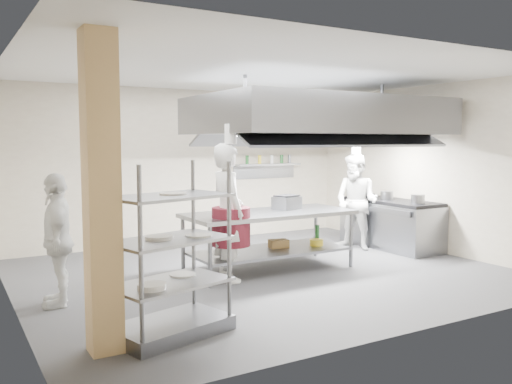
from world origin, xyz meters
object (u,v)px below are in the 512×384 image
pass_rack (170,250)px  chef_plating (57,240)px  chef_line (357,202)px  griddle (287,203)px  stockpot (387,196)px  island (269,241)px  cooking_range (391,225)px  chef_head (228,213)px

pass_rack → chef_plating: pass_rack is taller
pass_rack → chef_line: pass_rack is taller
griddle → stockpot: size_ratio=1.69×
island → chef_line: bearing=14.4°
chef_line → griddle: (-1.82, -0.42, 0.13)m
island → chef_plating: size_ratio=1.63×
island → stockpot: (2.83, 0.41, 0.53)m
pass_rack → stockpot: pass_rack is taller
island → cooking_range: size_ratio=1.32×
chef_head → griddle: chef_head is taller
pass_rack → chef_plating: (-0.80, 1.65, -0.08)m
chef_head → island: bearing=-71.0°
pass_rack → cooking_range: bearing=8.3°
island → pass_rack: size_ratio=1.48×
pass_rack → chef_line: bearing=13.2°
chef_plating → stockpot: 6.03m
pass_rack → chef_head: bearing=32.5°
island → griddle: size_ratio=6.53×
pass_rack → cooking_range: 5.78m
chef_line → stockpot: (0.58, -0.18, 0.10)m
island → chef_head: chef_head is taller
chef_head → griddle: bearing=-69.2°
chef_head → pass_rack: bearing=141.0°
chef_plating → stockpot: (5.99, 0.67, 0.18)m
pass_rack → chef_head: size_ratio=0.91×
island → stockpot: stockpot is taller
pass_rack → griddle: (2.79, 2.07, 0.12)m
cooking_range → stockpot: (-0.09, 0.02, 0.56)m
chef_line → cooking_range: bearing=52.5°
pass_rack → cooking_range: pass_rack is taller
pass_rack → stockpot: 5.68m
island → chef_head: size_ratio=1.35×
island → chef_head: 1.02m
chef_head → chef_line: (3.09, 0.82, -0.10)m
chef_plating → chef_head: bearing=103.2°
chef_head → griddle: (1.27, 0.40, 0.03)m
stockpot → chef_head: bearing=-170.0°
chef_plating → griddle: (3.59, 0.42, 0.20)m
griddle → pass_rack: bearing=-160.5°
chef_plating → pass_rack: bearing=38.5°
island → griddle: bearing=20.7°
chef_head → chef_line: size_ratio=1.11×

